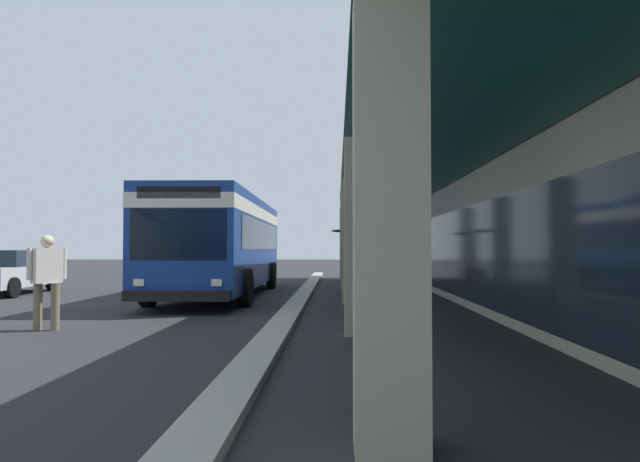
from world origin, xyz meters
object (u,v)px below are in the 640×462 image
object	(u,v)px
transit_bus	(223,238)
parked_sedan_silver	(7,272)
pedestrian	(47,276)
potted_palm	(350,268)

from	to	relation	value
transit_bus	parked_sedan_silver	distance (m)	7.37
parked_sedan_silver	pedestrian	xyz separation A→B (m)	(8.10, 5.57, 0.26)
transit_bus	pedestrian	world-z (taller)	transit_bus
pedestrian	potted_palm	bearing A→B (deg)	157.67
transit_bus	potted_palm	size ratio (longest dim) A/B	4.71
parked_sedan_silver	pedestrian	distance (m)	9.83
parked_sedan_silver	pedestrian	world-z (taller)	pedestrian
parked_sedan_silver	transit_bus	bearing A→B (deg)	88.69
transit_bus	parked_sedan_silver	xyz separation A→B (m)	(-0.17, -7.29, -1.10)
transit_bus	potted_palm	xyz separation A→B (m)	(-6.70, 4.29, -1.20)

